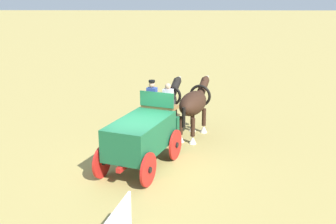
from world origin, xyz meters
TOP-DOWN VIEW (x-y plane):
  - ground_plane at (0.00, 0.00)m, footprint 220.00×220.00m
  - show_wagon at (0.15, -0.06)m, footprint 5.77×2.97m
  - draft_horse_near at (3.81, -0.77)m, footprint 2.92×1.58m
  - draft_horse_off at (3.33, -1.98)m, footprint 3.07×1.66m

SIDE VIEW (x-z plane):
  - ground_plane at x=0.00m, z-range 0.00..0.00m
  - show_wagon at x=0.15m, z-range -0.20..2.56m
  - draft_horse_near at x=3.81m, z-range 0.23..2.41m
  - draft_horse_off at x=3.33m, z-range 0.27..2.57m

